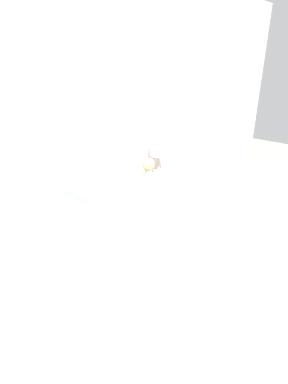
{
  "coord_description": "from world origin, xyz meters",
  "views": [
    {
      "loc": [
        -1.24,
        -2.27,
        1.8
      ],
      "look_at": [
        0.57,
        -0.53,
        0.69
      ],
      "focal_mm": 28.0,
      "sensor_mm": 36.0,
      "label": 1
    }
  ],
  "objects_px": {
    "flower_vase": "(149,167)",
    "bed": "(127,270)",
    "nightstand": "(158,201)",
    "teacup": "(167,176)",
    "table_lamp": "(159,150)"
  },
  "relations": [
    {
      "from": "table_lamp",
      "to": "flower_vase",
      "type": "bearing_deg",
      "value": -170.92
    },
    {
      "from": "bed",
      "to": "nightstand",
      "type": "relative_size",
      "value": 3.25
    },
    {
      "from": "nightstand",
      "to": "bed",
      "type": "bearing_deg",
      "value": -148.71
    },
    {
      "from": "nightstand",
      "to": "table_lamp",
      "type": "relative_size",
      "value": 1.44
    },
    {
      "from": "table_lamp",
      "to": "bed",
      "type": "bearing_deg",
      "value": -148.25
    },
    {
      "from": "nightstand",
      "to": "teacup",
      "type": "xyz_separation_m",
      "value": [
        0.04,
        -0.1,
        0.32
      ]
    },
    {
      "from": "nightstand",
      "to": "table_lamp",
      "type": "bearing_deg",
      "value": 39.9
    },
    {
      "from": "bed",
      "to": "table_lamp",
      "type": "height_order",
      "value": "bed"
    },
    {
      "from": "nightstand",
      "to": "table_lamp",
      "type": "xyz_separation_m",
      "value": [
        0.06,
        0.05,
        0.59
      ]
    },
    {
      "from": "nightstand",
      "to": "flower_vase",
      "type": "xyz_separation_m",
      "value": [
        -0.14,
        0.02,
        0.45
      ]
    },
    {
      "from": "flower_vase",
      "to": "teacup",
      "type": "distance_m",
      "value": 0.25
    },
    {
      "from": "flower_vase",
      "to": "bed",
      "type": "bearing_deg",
      "value": -144.63
    },
    {
      "from": "bed",
      "to": "teacup",
      "type": "xyz_separation_m",
      "value": [
        1.17,
        0.59,
        0.29
      ]
    },
    {
      "from": "bed",
      "to": "nightstand",
      "type": "xyz_separation_m",
      "value": [
        1.13,
        0.69,
        -0.03
      ]
    },
    {
      "from": "flower_vase",
      "to": "teacup",
      "type": "relative_size",
      "value": 2.52
    }
  ]
}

